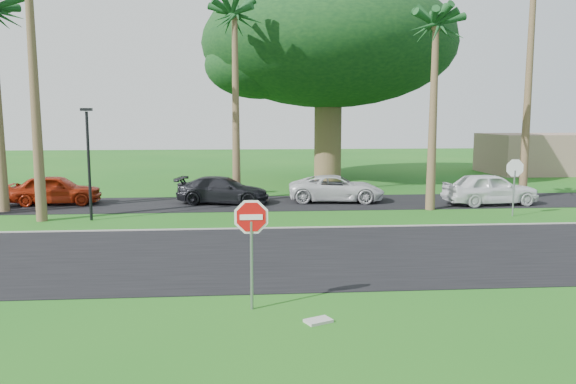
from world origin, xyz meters
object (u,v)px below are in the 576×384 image
at_px(stop_sign_far, 515,176).
at_px(car_dark, 223,191).
at_px(car_minivan, 337,189).
at_px(car_red, 55,190).
at_px(stop_sign_near, 251,231).
at_px(car_pickup, 490,189).

distance_m(stop_sign_far, car_dark, 13.51).
bearing_deg(car_minivan, car_red, 96.11).
relative_size(car_red, car_minivan, 0.90).
distance_m(stop_sign_far, car_red, 21.44).
xyz_separation_m(car_red, car_minivan, (13.90, -0.20, -0.07)).
distance_m(stop_sign_far, car_minivan, 8.47).
relative_size(stop_sign_near, stop_sign_far, 1.00).
bearing_deg(stop_sign_far, stop_sign_near, 43.73).
bearing_deg(car_pickup, car_minivan, 72.32).
bearing_deg(car_dark, car_minivan, -77.21).
height_order(car_dark, car_minivan, car_minivan).
distance_m(stop_sign_near, car_pickup, 18.52).
distance_m(stop_sign_far, car_pickup, 3.34).
height_order(stop_sign_near, car_minivan, stop_sign_near).
distance_m(car_red, car_pickup, 21.30).
xyz_separation_m(stop_sign_far, car_minivan, (-6.95, 4.73, -1.11)).
bearing_deg(stop_sign_far, car_minivan, -34.24).
relative_size(stop_sign_far, car_red, 0.61).
relative_size(stop_sign_far, car_minivan, 0.55).
bearing_deg(car_dark, car_red, 98.72).
bearing_deg(car_red, car_pickup, -97.65).
relative_size(car_dark, car_pickup, 1.00).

